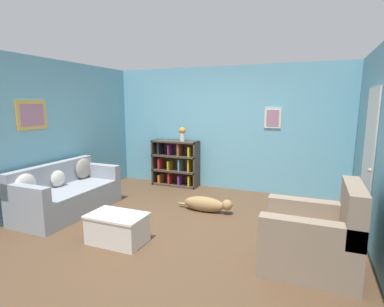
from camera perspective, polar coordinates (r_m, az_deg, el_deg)
ground_plane at (r=4.70m, az=-1.90°, el=-13.50°), size 14.00×14.00×0.00m
wall_back at (r=6.46m, az=6.27°, el=4.72°), size 5.60×0.13×2.60m
wall_left at (r=5.88m, az=-25.35°, el=3.39°), size 0.13×5.00×2.60m
couch at (r=5.55m, az=-22.80°, el=-7.13°), size 0.84×1.77×0.82m
bookshelf at (r=6.75m, az=-3.11°, el=-1.88°), size 1.06×0.34×1.02m
recliner_chair at (r=3.73m, az=22.34°, el=-14.71°), size 1.00×0.88×1.00m
coffee_table at (r=4.21m, az=-14.03°, el=-13.49°), size 0.76×0.48×0.39m
dog at (r=5.21m, az=2.78°, el=-9.61°), size 1.01×0.23×0.26m
vase at (r=6.55m, az=-1.85°, el=3.86°), size 0.14×0.14×0.30m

